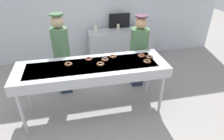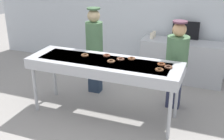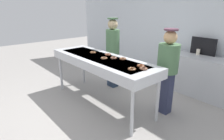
{
  "view_description": "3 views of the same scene",
  "coord_description": "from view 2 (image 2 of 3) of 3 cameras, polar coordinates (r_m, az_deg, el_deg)",
  "views": [
    {
      "loc": [
        -0.29,
        -2.89,
        2.56
      ],
      "look_at": [
        0.33,
        -0.07,
        0.9
      ],
      "focal_mm": 31.32,
      "sensor_mm": 36.0,
      "label": 1
    },
    {
      "loc": [
        1.69,
        -3.98,
        2.6
      ],
      "look_at": [
        0.16,
        -0.05,
        0.87
      ],
      "focal_mm": 45.22,
      "sensor_mm": 36.0,
      "label": 2
    },
    {
      "loc": [
        2.89,
        -2.19,
        1.96
      ],
      "look_at": [
        0.41,
        -0.06,
        0.85
      ],
      "focal_mm": 30.34,
      "sensor_mm": 36.0,
      "label": 3
    }
  ],
  "objects": [
    {
      "name": "chocolate_donut_1",
      "position": [
        4.63,
        1.71,
        2.23
      ],
      "size": [
        0.17,
        0.17,
        0.03
      ],
      "primitive_type": "torus",
      "rotation": [
        0.0,
        0.0,
        0.35
      ],
      "color": "brown",
      "rests_on": "fryer_conveyor"
    },
    {
      "name": "ground_plane",
      "position": [
        5.04,
        -1.56,
        -8.75
      ],
      "size": [
        16.0,
        16.0,
        0.0
      ],
      "primitive_type": "plane",
      "color": "#9E9993"
    },
    {
      "name": "menu_display",
      "position": [
        6.36,
        14.69,
        7.82
      ],
      "size": [
        0.57,
        0.04,
        0.39
      ],
      "primitive_type": "cube",
      "color": "black",
      "rests_on": "prep_counter"
    },
    {
      "name": "prep_counter",
      "position": [
        6.33,
        13.86,
        1.74
      ],
      "size": [
        1.75,
        0.55,
        0.89
      ],
      "primitive_type": "cube",
      "color": "#B7BABF",
      "rests_on": "ground"
    },
    {
      "name": "chocolate_donut_3",
      "position": [
        4.26,
        9.55,
        0.06
      ],
      "size": [
        0.17,
        0.17,
        0.03
      ],
      "primitive_type": "torus",
      "rotation": [
        0.0,
        0.0,
        1.21
      ],
      "color": "brown",
      "rests_on": "fryer_conveyor"
    },
    {
      "name": "chocolate_donut_4",
      "position": [
        4.8,
        -1.09,
        2.96
      ],
      "size": [
        0.16,
        0.16,
        0.03
      ],
      "primitive_type": "torus",
      "rotation": [
        0.0,
        0.0,
        1.83
      ],
      "color": "brown",
      "rests_on": "fryer_conveyor"
    },
    {
      "name": "paper_cup_2",
      "position": [
        6.42,
        8.52,
        7.22
      ],
      "size": [
        0.08,
        0.08,
        0.13
      ],
      "primitive_type": "cylinder",
      "color": "beige",
      "rests_on": "prep_counter"
    },
    {
      "name": "chocolate_donut_5",
      "position": [
        4.47,
        9.95,
        1.15
      ],
      "size": [
        0.17,
        0.17,
        0.03
      ],
      "primitive_type": "torus",
      "rotation": [
        0.0,
        0.0,
        1.14
      ],
      "color": "brown",
      "rests_on": "fryer_conveyor"
    },
    {
      "name": "paper_cup_1",
      "position": [
        6.26,
        8.04,
        6.88
      ],
      "size": [
        0.08,
        0.08,
        0.13
      ],
      "primitive_type": "cylinder",
      "color": "beige",
      "rests_on": "prep_counter"
    },
    {
      "name": "worker_assistant",
      "position": [
        5.0,
        12.95,
        2.16
      ],
      "size": [
        0.38,
        0.38,
        1.6
      ],
      "rotation": [
        0.0,
        0.0,
        3.08
      ],
      "color": "#2B304B",
      "rests_on": "ground"
    },
    {
      "name": "chocolate_donut_2",
      "position": [
        4.83,
        -5.53,
        3.0
      ],
      "size": [
        0.13,
        0.13,
        0.03
      ],
      "primitive_type": "torus",
      "rotation": [
        0.0,
        0.0,
        0.02
      ],
      "color": "brown",
      "rests_on": "fryer_conveyor"
    },
    {
      "name": "fryer_conveyor",
      "position": [
        4.64,
        -1.67,
        0.89
      ],
      "size": [
        2.56,
        0.8,
        1.0
      ],
      "color": "#B7BABF",
      "rests_on": "ground"
    },
    {
      "name": "chocolate_donut_6",
      "position": [
        4.66,
        3.96,
        2.32
      ],
      "size": [
        0.17,
        0.17,
        0.03
      ],
      "primitive_type": "torus",
      "rotation": [
        0.0,
        0.0,
        1.18
      ],
      "color": "brown",
      "rests_on": "fryer_conveyor"
    },
    {
      "name": "paper_cup_0",
      "position": [
        6.31,
        13.96,
        6.55
      ],
      "size": [
        0.08,
        0.08,
        0.13
      ],
      "primitive_type": "cylinder",
      "color": "beige",
      "rests_on": "prep_counter"
    },
    {
      "name": "chocolate_donut_7",
      "position": [
        4.53,
        -0.2,
        1.78
      ],
      "size": [
        0.15,
        0.15,
        0.03
      ],
      "primitive_type": "torus",
      "rotation": [
        0.0,
        0.0,
        2.94
      ],
      "color": "brown",
      "rests_on": "fryer_conveyor"
    },
    {
      "name": "chocolate_donut_0",
      "position": [
        4.38,
        11.32,
        0.59
      ],
      "size": [
        0.18,
        0.18,
        0.03
      ],
      "primitive_type": "torus",
      "rotation": [
        0.0,
        0.0,
        2.26
      ],
      "color": "brown",
      "rests_on": "fryer_conveyor"
    },
    {
      "name": "worker_baker",
      "position": [
        5.47,
        -3.58,
        4.88
      ],
      "size": [
        0.33,
        0.33,
        1.7
      ],
      "rotation": [
        0.0,
        0.0,
        3.02
      ],
      "color": "#243349",
      "rests_on": "ground"
    }
  ]
}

